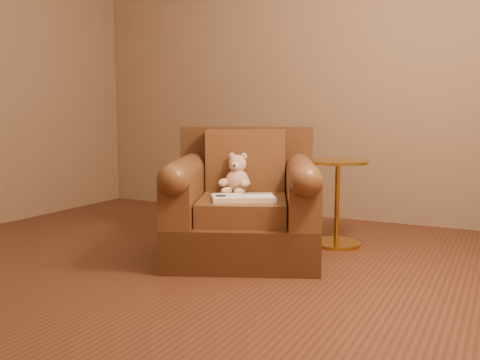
% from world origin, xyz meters
% --- Properties ---
extents(floor, '(4.00, 4.00, 0.00)m').
position_xyz_m(floor, '(0.00, 0.00, 0.00)').
color(floor, '#552F1D').
rests_on(floor, ground).
extents(armchair, '(1.22, 1.20, 0.85)m').
position_xyz_m(armchair, '(0.33, 0.46, 0.33)').
color(armchair, '#472C17').
rests_on(armchair, floor).
extents(teddy_bear, '(0.20, 0.23, 0.28)m').
position_xyz_m(teddy_bear, '(0.25, 0.51, 0.51)').
color(teddy_bear, beige).
rests_on(teddy_bear, armchair).
extents(guidebook, '(0.45, 0.40, 0.03)m').
position_xyz_m(guidebook, '(0.41, 0.28, 0.42)').
color(guidebook, beige).
rests_on(guidebook, armchair).
extents(side_table, '(0.44, 0.44, 0.61)m').
position_xyz_m(side_table, '(0.80, 1.01, 0.33)').
color(side_table, gold).
rests_on(side_table, floor).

